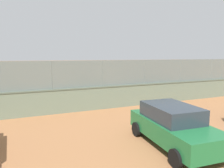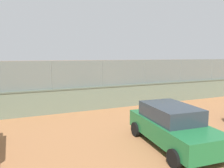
{
  "view_description": "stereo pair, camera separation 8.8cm",
  "coord_description": "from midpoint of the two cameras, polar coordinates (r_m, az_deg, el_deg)",
  "views": [
    {
      "loc": [
        4.55,
        23.4,
        3.57
      ],
      "look_at": [
        -1.8,
        7.6,
        1.29
      ],
      "focal_mm": 34.43,
      "sensor_mm": 36.0,
      "label": 1
    },
    {
      "loc": [
        4.47,
        23.43,
        3.57
      ],
      "look_at": [
        -1.8,
        7.6,
        1.29
      ],
      "focal_mm": 34.43,
      "sensor_mm": 36.0,
      "label": 2
    }
  ],
  "objects": [
    {
      "name": "spare_ball_by_wall",
      "position": [
        15.47,
        -6.37,
        -5.45
      ],
      "size": [
        0.17,
        0.17,
        0.17
      ],
      "primitive_type": "sphere",
      "color": "white",
      "rests_on": "ground_plane"
    },
    {
      "name": "ground_plane",
      "position": [
        24.11,
        -10.58,
        -1.02
      ],
      "size": [
        260.0,
        260.0,
        0.0
      ],
      "primitive_type": "plane",
      "color": "#A36B42"
    },
    {
      "name": "player_crossing_court",
      "position": [
        18.47,
        5.66,
        -0.86
      ],
      "size": [
        1.17,
        0.69,
        1.47
      ],
      "color": "black",
      "rests_on": "ground_plane"
    },
    {
      "name": "sports_ball",
      "position": [
        16.72,
        -5.19,
        -4.55
      ],
      "size": [
        0.11,
        0.11,
        0.11
      ],
      "primitive_type": "sphere",
      "color": "yellow",
      "rests_on": "ground_plane"
    },
    {
      "name": "perimeter_wall",
      "position": [
        15.11,
        3.41,
        -3.07
      ],
      "size": [
        23.44,
        1.09,
        1.53
      ],
      "color": "slate",
      "rests_on": "ground_plane"
    },
    {
      "name": "parked_car_green",
      "position": [
        8.95,
        15.9,
        -10.49
      ],
      "size": [
        2.2,
        4.34,
        1.61
      ],
      "color": "#1E6B38",
      "rests_on": "ground_plane"
    },
    {
      "name": "player_baseline_waiting",
      "position": [
        17.47,
        -7.12,
        -1.06
      ],
      "size": [
        1.11,
        0.71,
        1.61
      ],
      "color": "black",
      "rests_on": "ground_plane"
    },
    {
      "name": "fence_panel_on_wall",
      "position": [
        14.9,
        3.46,
        3.06
      ],
      "size": [
        23.02,
        0.72,
        1.72
      ],
      "color": "slate",
      "rests_on": "perimeter_wall"
    }
  ]
}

